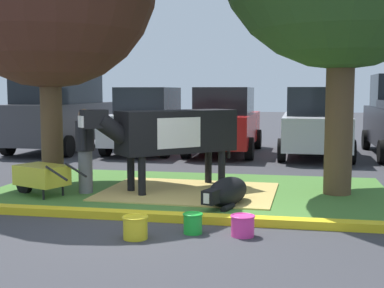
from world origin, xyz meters
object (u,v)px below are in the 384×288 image
at_px(bucket_pink, 243,225).
at_px(sedan_blue, 149,120).
at_px(calf_lying, 227,192).
at_px(sedan_red, 225,121).
at_px(bucket_green, 193,223).
at_px(cow_holstein, 172,132).
at_px(suv_dark_grey, 59,111).
at_px(sedan_silver, 315,123).
at_px(wheelbarrow, 41,176).
at_px(bucket_yellow, 135,227).
at_px(person_handler, 85,149).

xyz_separation_m(bucket_pink, sedan_blue, (-3.82, 9.00, 0.84)).
bearing_deg(calf_lying, sedan_red, 97.65).
bearing_deg(bucket_green, sedan_blue, 109.25).
bearing_deg(cow_holstein, suv_dark_grey, 130.87).
height_order(bucket_pink, sedan_silver, sedan_silver).
bearing_deg(wheelbarrow, cow_holstein, 23.20).
bearing_deg(sedan_silver, bucket_green, -102.61).
bearing_deg(calf_lying, bucket_green, -98.16).
distance_m(wheelbarrow, sedan_silver, 8.62).
relative_size(bucket_yellow, sedan_silver, 0.08).
xyz_separation_m(person_handler, bucket_pink, (3.15, -2.27, -0.70)).
bearing_deg(bucket_green, calf_lying, 81.84).
distance_m(cow_holstein, calf_lying, 1.84).
bearing_deg(sedan_silver, wheelbarrow, -126.62).
xyz_separation_m(person_handler, wheelbarrow, (-0.69, -0.41, -0.46)).
relative_size(cow_holstein, wheelbarrow, 1.64).
bearing_deg(bucket_yellow, sedan_blue, 104.66).
bearing_deg(bucket_green, suv_dark_grey, 124.69).
height_order(cow_holstein, bucket_green, cow_holstein).
bearing_deg(wheelbarrow, bucket_pink, -25.86).
bearing_deg(sedan_blue, calf_lying, -65.00).
height_order(bucket_yellow, sedan_silver, sedan_silver).
xyz_separation_m(person_handler, sedan_silver, (4.44, 6.49, 0.14)).
relative_size(cow_holstein, sedan_blue, 0.59).
relative_size(person_handler, bucket_green, 5.69).
bearing_deg(bucket_pink, sedan_blue, 112.98).
height_order(wheelbarrow, sedan_silver, sedan_silver).
distance_m(bucket_green, sedan_silver, 9.02).
bearing_deg(sedan_blue, suv_dark_grey, -173.21).
bearing_deg(bucket_pink, bucket_green, -179.68).
xyz_separation_m(person_handler, sedan_blue, (-0.67, 6.74, 0.14)).
bearing_deg(bucket_green, person_handler, 137.46).
relative_size(cow_holstein, bucket_pink, 7.82).
xyz_separation_m(calf_lying, bucket_pink, (0.42, -1.72, -0.09)).
distance_m(bucket_yellow, sedan_silver, 9.56).
bearing_deg(cow_holstein, bucket_pink, -60.21).
bearing_deg(wheelbarrow, bucket_green, -30.49).
relative_size(bucket_yellow, bucket_pink, 1.04).
bearing_deg(bucket_green, bucket_yellow, -150.98).
bearing_deg(calf_lying, wheelbarrow, 177.71).
distance_m(cow_holstein, bucket_green, 3.13).
bearing_deg(suv_dark_grey, person_handler, -61.15).
relative_size(sedan_blue, sedan_silver, 1.00).
bearing_deg(sedan_silver, calf_lying, -103.69).
height_order(wheelbarrow, suv_dark_grey, suv_dark_grey).
height_order(cow_holstein, calf_lying, cow_holstein).
height_order(cow_holstein, wheelbarrow, cow_holstein).
xyz_separation_m(sedan_blue, sedan_red, (2.42, -0.04, 0.00)).
xyz_separation_m(person_handler, suv_dark_grey, (-3.52, 6.40, 0.42)).
xyz_separation_m(cow_holstein, sedan_silver, (2.90, 5.94, -0.15)).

